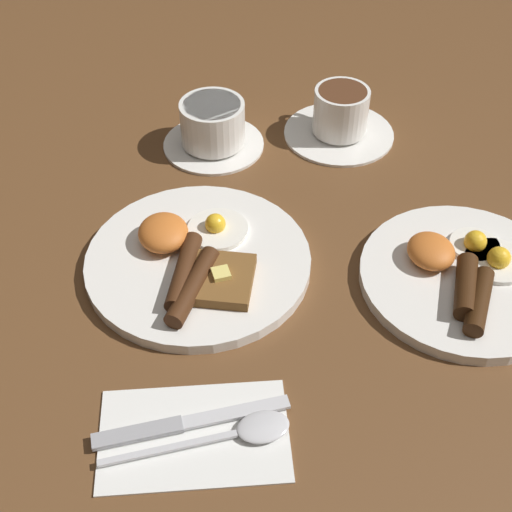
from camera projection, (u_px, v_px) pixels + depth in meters
The scene contains 8 objects.
ground_plane at pixel (199, 266), 0.88m from camera, with size 3.00×3.00×0.00m, color brown.
breakfast_plate_near at pixel (196, 260), 0.87m from camera, with size 0.28×0.28×0.05m.
breakfast_plate_far at pixel (464, 275), 0.85m from camera, with size 0.25×0.25×0.04m.
teacup_near at pixel (213, 127), 1.03m from camera, with size 0.15×0.15×0.07m.
teacup_far at pixel (340, 117), 1.05m from camera, with size 0.16×0.16×0.08m.
napkin at pixel (194, 434), 0.70m from camera, with size 0.12×0.19×0.01m, color white.
knife at pixel (181, 424), 0.71m from camera, with size 0.03×0.20×0.01m.
spoon at pixel (245, 431), 0.70m from camera, with size 0.04×0.19×0.01m.
Camera 1 is at (0.62, -0.04, 0.62)m, focal length 50.00 mm.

